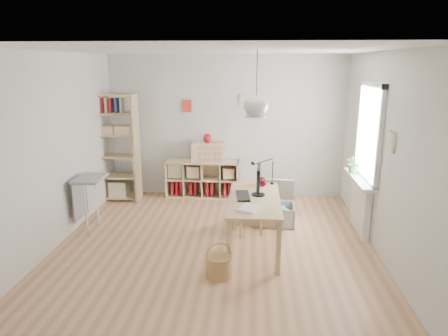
# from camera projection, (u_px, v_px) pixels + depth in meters

# --- Properties ---
(ground) EXTENTS (4.50, 4.50, 0.00)m
(ground) POSITION_uv_depth(u_px,v_px,m) (216.00, 242.00, 5.83)
(ground) COLOR tan
(ground) RESTS_ON ground
(room_shell) EXTENTS (4.50, 4.50, 4.50)m
(room_shell) POSITION_uv_depth(u_px,v_px,m) (256.00, 106.00, 5.13)
(room_shell) COLOR silver
(room_shell) RESTS_ON ground
(window_unit) EXTENTS (0.07, 1.16, 1.46)m
(window_unit) POSITION_uv_depth(u_px,v_px,m) (370.00, 133.00, 5.85)
(window_unit) COLOR white
(window_unit) RESTS_ON ground
(radiator) EXTENTS (0.10, 0.80, 0.80)m
(radiator) POSITION_uv_depth(u_px,v_px,m) (360.00, 206.00, 6.15)
(radiator) COLOR white
(radiator) RESTS_ON ground
(windowsill) EXTENTS (0.22, 1.20, 0.06)m
(windowsill) POSITION_uv_depth(u_px,v_px,m) (360.00, 180.00, 6.04)
(windowsill) COLOR white
(windowsill) RESTS_ON radiator
(desk) EXTENTS (0.70, 1.50, 0.75)m
(desk) POSITION_uv_depth(u_px,v_px,m) (254.00, 205.00, 5.48)
(desk) COLOR tan
(desk) RESTS_ON ground
(cube_shelf) EXTENTS (1.40, 0.38, 0.72)m
(cube_shelf) POSITION_uv_depth(u_px,v_px,m) (202.00, 181.00, 7.79)
(cube_shelf) COLOR beige
(cube_shelf) RESTS_ON ground
(tall_bookshelf) EXTENTS (0.80, 0.38, 2.00)m
(tall_bookshelf) POSITION_uv_depth(u_px,v_px,m) (116.00, 143.00, 7.43)
(tall_bookshelf) COLOR tan
(tall_bookshelf) RESTS_ON ground
(side_table) EXTENTS (0.40, 0.55, 0.85)m
(side_table) POSITION_uv_depth(u_px,v_px,m) (86.00, 188.00, 6.14)
(side_table) COLOR #9B9C9E
(side_table) RESTS_ON ground
(chair) EXTENTS (0.50, 0.50, 0.78)m
(chair) POSITION_uv_depth(u_px,v_px,m) (246.00, 204.00, 6.11)
(chair) COLOR #9B9C9E
(chair) RESTS_ON ground
(wicker_basket) EXTENTS (0.32, 0.32, 0.45)m
(wicker_basket) POSITION_uv_depth(u_px,v_px,m) (219.00, 265.00, 4.88)
(wicker_basket) COLOR #B07E4F
(wicker_basket) RESTS_ON ground
(storage_chest) EXTENTS (0.67, 0.75, 0.67)m
(storage_chest) POSITION_uv_depth(u_px,v_px,m) (275.00, 210.00, 6.51)
(storage_chest) COLOR #AFB0AB
(storage_chest) RESTS_ON ground
(monitor) EXTENTS (0.19, 0.47, 0.41)m
(monitor) POSITION_uv_depth(u_px,v_px,m) (259.00, 179.00, 5.52)
(monitor) COLOR black
(monitor) RESTS_ON desk
(keyboard) EXTENTS (0.21, 0.47, 0.02)m
(keyboard) POSITION_uv_depth(u_px,v_px,m) (243.00, 196.00, 5.52)
(keyboard) COLOR black
(keyboard) RESTS_ON desk
(task_lamp) EXTENTS (0.36, 0.13, 0.38)m
(task_lamp) POSITION_uv_depth(u_px,v_px,m) (261.00, 168.00, 5.98)
(task_lamp) COLOR black
(task_lamp) RESTS_ON desk
(yarn_ball) EXTENTS (0.15, 0.15, 0.15)m
(yarn_ball) POSITION_uv_depth(u_px,v_px,m) (262.00, 182.00, 5.96)
(yarn_ball) COLOR #470914
(yarn_ball) RESTS_ON desk
(paper_tray) EXTENTS (0.33, 0.36, 0.03)m
(paper_tray) POSITION_uv_depth(u_px,v_px,m) (250.00, 209.00, 5.02)
(paper_tray) COLOR white
(paper_tray) RESTS_ON desk
(drawer_chest) EXTENTS (0.63, 0.31, 0.35)m
(drawer_chest) POSITION_uv_depth(u_px,v_px,m) (208.00, 152.00, 7.59)
(drawer_chest) COLOR beige
(drawer_chest) RESTS_ON cube_shelf
(red_vase) EXTENTS (0.15, 0.15, 0.18)m
(red_vase) POSITION_uv_depth(u_px,v_px,m) (207.00, 138.00, 7.52)
(red_vase) COLOR #A60D15
(red_vase) RESTS_ON drawer_chest
(potted_plant) EXTENTS (0.33, 0.31, 0.32)m
(potted_plant) POSITION_uv_depth(u_px,v_px,m) (355.00, 163.00, 6.27)
(potted_plant) COLOR #376425
(potted_plant) RESTS_ON windowsill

